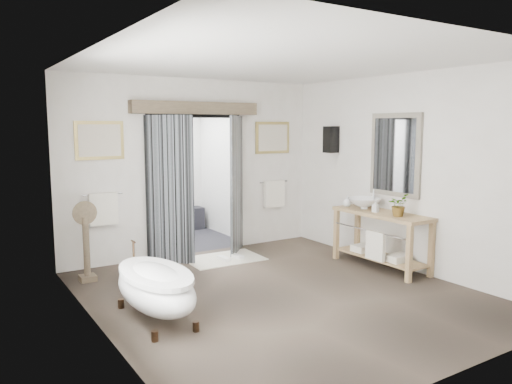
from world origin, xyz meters
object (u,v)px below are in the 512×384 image
Objects in this scene: clawfoot_tub at (155,287)px; basin at (364,203)px; vanity at (380,235)px; rug at (224,259)px.

basin is at bearing 7.54° from clawfoot_tub.
rug is at bearing 136.13° from vanity.
basin reaches higher than clawfoot_tub.
vanity reaches higher than rug.
vanity is at bearing -71.63° from basin.
vanity is 0.57m from basin.
clawfoot_tub is 0.96× the size of vanity.
clawfoot_tub is 3.06× the size of basin.
basin reaches higher than vanity.
vanity is 2.49m from rug.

